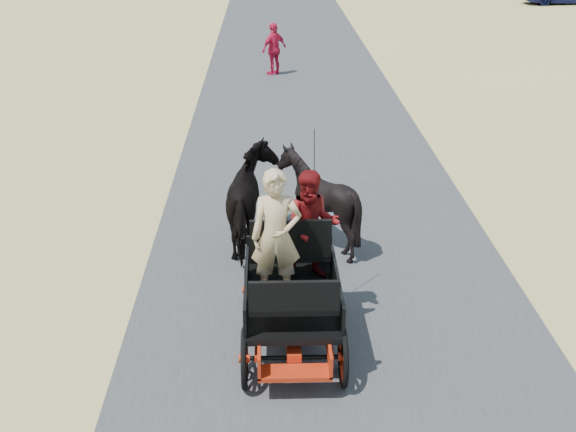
{
  "coord_description": "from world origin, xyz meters",
  "views": [
    {
      "loc": [
        -0.96,
        -6.98,
        5.71
      ],
      "look_at": [
        -0.66,
        2.96,
        1.2
      ],
      "focal_mm": 45.0,
      "sensor_mm": 36.0,
      "label": 1
    }
  ],
  "objects_px": {
    "horse_right": "(318,201)",
    "pedestrian": "(274,49)",
    "horse_left": "(253,201)",
    "carriage": "(292,321)"
  },
  "relations": [
    {
      "from": "horse_right",
      "to": "pedestrian",
      "type": "distance_m",
      "value": 12.87
    },
    {
      "from": "horse_left",
      "to": "horse_right",
      "type": "xyz_separation_m",
      "value": [
        1.1,
        0.0,
        0.0
      ]
    },
    {
      "from": "carriage",
      "to": "horse_right",
      "type": "height_order",
      "value": "horse_right"
    },
    {
      "from": "horse_left",
      "to": "horse_right",
      "type": "relative_size",
      "value": 1.18
    },
    {
      "from": "horse_left",
      "to": "pedestrian",
      "type": "height_order",
      "value": "pedestrian"
    },
    {
      "from": "carriage",
      "to": "pedestrian",
      "type": "xyz_separation_m",
      "value": [
        -0.03,
        15.86,
        0.5
      ]
    },
    {
      "from": "carriage",
      "to": "horse_left",
      "type": "distance_m",
      "value": 3.09
    },
    {
      "from": "horse_left",
      "to": "pedestrian",
      "type": "bearing_deg",
      "value": -92.3
    },
    {
      "from": "horse_right",
      "to": "pedestrian",
      "type": "bearing_deg",
      "value": -87.4
    },
    {
      "from": "carriage",
      "to": "horse_left",
      "type": "height_order",
      "value": "horse_left"
    }
  ]
}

